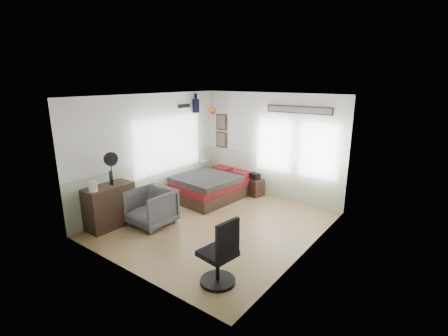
{
  "coord_description": "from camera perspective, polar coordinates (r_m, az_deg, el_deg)",
  "views": [
    {
      "loc": [
        3.97,
        -5.04,
        3.02
      ],
      "look_at": [
        -0.1,
        0.4,
        1.15
      ],
      "focal_mm": 26.0,
      "sensor_mm": 36.0,
      "label": 1
    }
  ],
  "objects": [
    {
      "name": "armchair",
      "position": [
        7.09,
        -12.69,
        -6.76
      ],
      "size": [
        0.86,
        0.88,
        0.79
      ],
      "primitive_type": "imported",
      "rotation": [
        0.0,
        0.0,
        -0.01
      ],
      "color": "#535355",
      "rests_on": "ground_plane"
    },
    {
      "name": "wall_decor",
      "position": [
        8.7,
        0.87,
        9.3
      ],
      "size": [
        3.55,
        1.32,
        1.44
      ],
      "color": "#322213",
      "rests_on": "room_shell"
    },
    {
      "name": "bottle",
      "position": [
        7.12,
        -19.23,
        -1.61
      ],
      "size": [
        0.07,
        0.07,
        0.29
      ],
      "primitive_type": "cylinder",
      "color": "black",
      "rests_on": "dresser"
    },
    {
      "name": "task_chair",
      "position": [
        5.01,
        -0.63,
        -15.59
      ],
      "size": [
        0.54,
        0.54,
        1.09
      ],
      "rotation": [
        0.0,
        0.0,
        -0.13
      ],
      "color": "black",
      "rests_on": "ground_plane"
    },
    {
      "name": "black_bag",
      "position": [
        8.65,
        5.4,
        -1.42
      ],
      "size": [
        0.31,
        0.24,
        0.16
      ],
      "primitive_type": "cube",
      "rotation": [
        0.0,
        0.0,
        -0.23
      ],
      "color": "black",
      "rests_on": "nightstand"
    },
    {
      "name": "kettle",
      "position": [
        6.8,
        -22.06,
        -2.98
      ],
      "size": [
        0.19,
        0.16,
        0.22
      ],
      "rotation": [
        0.0,
        0.0,
        0.41
      ],
      "color": "silver",
      "rests_on": "dresser"
    },
    {
      "name": "nightstand",
      "position": [
        8.74,
        5.35,
        -3.35
      ],
      "size": [
        0.51,
        0.45,
        0.45
      ],
      "primitive_type": "cube",
      "rotation": [
        0.0,
        0.0,
        -0.21
      ],
      "color": "black",
      "rests_on": "ground_plane"
    },
    {
      "name": "ground_plane",
      "position": [
        7.1,
        -1.31,
        -9.85
      ],
      "size": [
        4.0,
        4.5,
        0.01
      ],
      "primitive_type": "cube",
      "color": "olive"
    },
    {
      "name": "room_shell",
      "position": [
        6.77,
        -0.93,
        3.36
      ],
      "size": [
        4.02,
        4.52,
        2.71
      ],
      "color": "silver",
      "rests_on": "ground_plane"
    },
    {
      "name": "stand_fan",
      "position": [
        6.94,
        -19.29,
        1.4
      ],
      "size": [
        0.11,
        0.29,
        0.71
      ],
      "rotation": [
        0.0,
        0.0,
        -0.13
      ],
      "color": "black",
      "rests_on": "dresser"
    },
    {
      "name": "dresser",
      "position": [
        7.24,
        -19.46,
        -6.33
      ],
      "size": [
        0.48,
        1.0,
        0.9
      ],
      "primitive_type": "cube",
      "color": "black",
      "rests_on": "ground_plane"
    },
    {
      "name": "bed",
      "position": [
        8.5,
        -2.15,
        -3.29
      ],
      "size": [
        1.53,
        2.05,
        0.62
      ],
      "rotation": [
        0.0,
        0.0,
        -0.09
      ],
      "color": "black",
      "rests_on": "ground_plane"
    }
  ]
}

